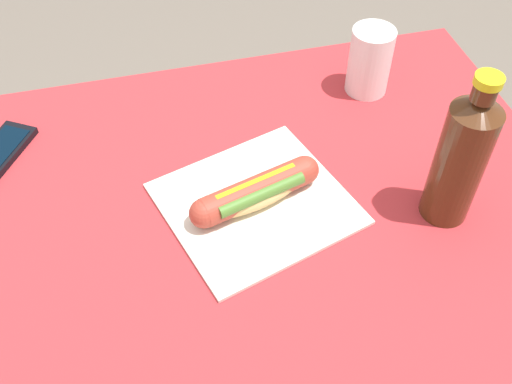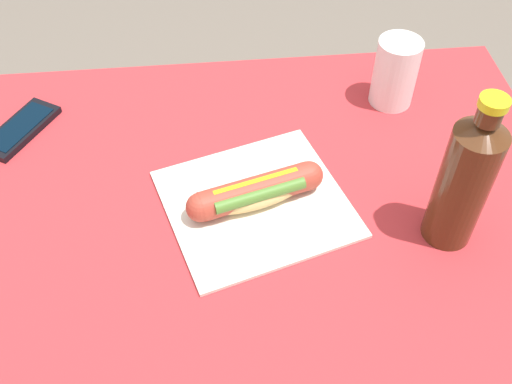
# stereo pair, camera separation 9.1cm
# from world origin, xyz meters

# --- Properties ---
(dining_table) EXTENTS (1.12, 0.86, 0.74)m
(dining_table) POSITION_xyz_m (0.00, 0.00, 0.61)
(dining_table) COLOR brown
(dining_table) RESTS_ON ground
(paper_wrapper) EXTENTS (0.33, 0.32, 0.01)m
(paper_wrapper) POSITION_xyz_m (-0.05, -0.05, 0.75)
(paper_wrapper) COLOR silver
(paper_wrapper) RESTS_ON dining_table
(hot_dog) EXTENTS (0.22, 0.10, 0.05)m
(hot_dog) POSITION_xyz_m (-0.05, -0.05, 0.77)
(hot_dog) COLOR #E5BC75
(hot_dog) RESTS_ON paper_wrapper
(soda_bottle) EXTENTS (0.07, 0.07, 0.26)m
(soda_bottle) POSITION_xyz_m (-0.33, 0.03, 0.86)
(soda_bottle) COLOR #4C2814
(soda_bottle) RESTS_ON dining_table
(drinking_cup) EXTENTS (0.08, 0.08, 0.13)m
(drinking_cup) POSITION_xyz_m (-0.32, -0.28, 0.81)
(drinking_cup) COLOR white
(drinking_cup) RESTS_ON dining_table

